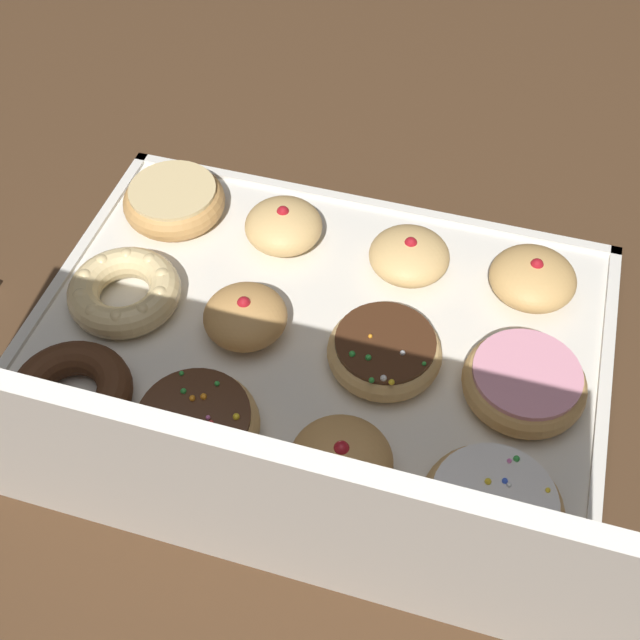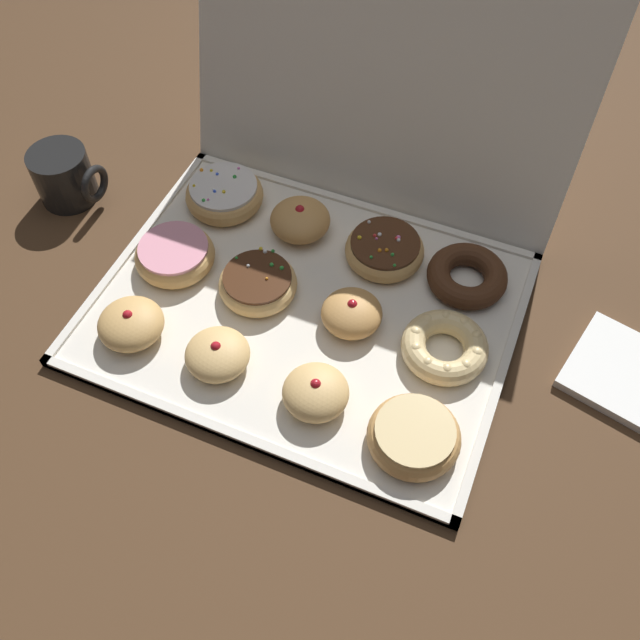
# 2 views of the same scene
# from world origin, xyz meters

# --- Properties ---
(ground_plane) EXTENTS (3.00, 3.00, 0.00)m
(ground_plane) POSITION_xyz_m (0.00, 0.00, 0.00)
(ground_plane) COLOR #4C331E
(donut_box) EXTENTS (0.58, 0.44, 0.01)m
(donut_box) POSITION_xyz_m (0.00, 0.00, 0.01)
(donut_box) COLOR silver
(donut_box) RESTS_ON ground
(box_lid_open) EXTENTS (0.58, 0.12, 0.41)m
(box_lid_open) POSITION_xyz_m (0.00, 0.28, 0.20)
(box_lid_open) COLOR silver
(box_lid_open) RESTS_ON ground
(jelly_filled_donut_0) EXTENTS (0.09, 0.09, 0.05)m
(jelly_filled_donut_0) POSITION_xyz_m (-0.20, -0.13, 0.03)
(jelly_filled_donut_0) COLOR tan
(jelly_filled_donut_0) RESTS_ON donut_box
(jelly_filled_donut_1) EXTENTS (0.09, 0.09, 0.05)m
(jelly_filled_donut_1) POSITION_xyz_m (-0.07, -0.13, 0.03)
(jelly_filled_donut_1) COLOR #E5B770
(jelly_filled_donut_1) RESTS_ON donut_box
(jelly_filled_donut_2) EXTENTS (0.09, 0.09, 0.05)m
(jelly_filled_donut_2) POSITION_xyz_m (0.07, -0.13, 0.03)
(jelly_filled_donut_2) COLOR #E5B770
(jelly_filled_donut_2) RESTS_ON donut_box
(glazed_ring_donut_3) EXTENTS (0.12, 0.12, 0.04)m
(glazed_ring_donut_3) POSITION_xyz_m (0.21, -0.14, 0.03)
(glazed_ring_donut_3) COLOR tan
(glazed_ring_donut_3) RESTS_ON donut_box
(pink_frosted_donut_4) EXTENTS (0.12, 0.12, 0.04)m
(pink_frosted_donut_4) POSITION_xyz_m (-0.21, 0.00, 0.03)
(pink_frosted_donut_4) COLOR tan
(pink_frosted_donut_4) RESTS_ON donut_box
(sprinkle_donut_5) EXTENTS (0.11, 0.11, 0.04)m
(sprinkle_donut_5) POSITION_xyz_m (-0.07, 0.00, 0.03)
(sprinkle_donut_5) COLOR #E5B770
(sprinkle_donut_5) RESTS_ON donut_box
(jelly_filled_donut_6) EXTENTS (0.08, 0.08, 0.05)m
(jelly_filled_donut_6) POSITION_xyz_m (0.07, -0.00, 0.03)
(jelly_filled_donut_6) COLOR tan
(jelly_filled_donut_6) RESTS_ON donut_box
(cruller_donut_7) EXTENTS (0.12, 0.12, 0.03)m
(cruller_donut_7) POSITION_xyz_m (0.20, 0.00, 0.03)
(cruller_donut_7) COLOR #EACC8C
(cruller_donut_7) RESTS_ON donut_box
(sprinkle_donut_8) EXTENTS (0.12, 0.12, 0.04)m
(sprinkle_donut_8) POSITION_xyz_m (-0.20, 0.14, 0.03)
(sprinkle_donut_8) COLOR tan
(sprinkle_donut_8) RESTS_ON donut_box
(jelly_filled_donut_9) EXTENTS (0.09, 0.09, 0.05)m
(jelly_filled_donut_9) POSITION_xyz_m (-0.06, 0.13, 0.03)
(jelly_filled_donut_9) COLOR tan
(jelly_filled_donut_9) RESTS_ON donut_box
(sprinkle_donut_10) EXTENTS (0.12, 0.12, 0.04)m
(sprinkle_donut_10) POSITION_xyz_m (0.07, 0.13, 0.03)
(sprinkle_donut_10) COLOR tan
(sprinkle_donut_10) RESTS_ON donut_box
(chocolate_cake_ring_donut_11) EXTENTS (0.12, 0.12, 0.03)m
(chocolate_cake_ring_donut_11) POSITION_xyz_m (0.20, 0.13, 0.03)
(chocolate_cake_ring_donut_11) COLOR #472816
(chocolate_cake_ring_donut_11) RESTS_ON donut_box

